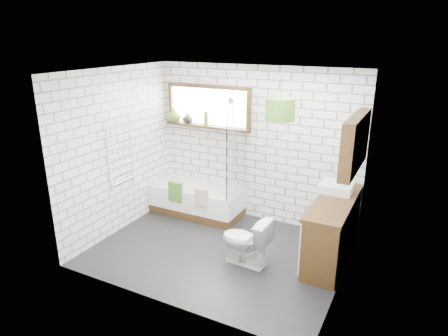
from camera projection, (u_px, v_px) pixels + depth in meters
The scene contains 22 objects.
floor at pixel (218, 251), 5.69m from camera, with size 3.40×2.60×0.01m, color black.
ceiling at pixel (217, 71), 4.89m from camera, with size 3.40×2.60×0.01m, color white.
wall_back at pixel (256, 145), 6.39m from camera, with size 3.40×0.01×2.50m, color white.
wall_front at pixel (159, 203), 4.19m from camera, with size 3.40×0.01×2.50m, color white.
wall_left at pixel (118, 152), 6.02m from camera, with size 0.01×2.60×2.50m, color white.
wall_right at pixel (349, 190), 4.55m from camera, with size 0.01×2.60×2.50m, color white.
window at pixel (208, 107), 6.54m from camera, with size 1.52×0.16×0.68m, color #311E0D.
towel_radiator at pixel (121, 155), 6.02m from camera, with size 0.06×0.52×1.00m, color white.
mirror_cabinet at pixel (355, 143), 4.96m from camera, with size 0.16×1.20×0.70m, color #311E0D.
shower_riser at pixel (232, 137), 6.49m from camera, with size 0.02×0.02×1.30m, color silver.
bathtub at pixel (197, 200), 6.81m from camera, with size 1.54×0.68×0.50m, color white.
shower_screen at pixel (237, 149), 6.17m from camera, with size 0.02×0.72×1.50m, color white.
towel_green at pixel (176, 192), 6.54m from camera, with size 0.25×0.07×0.33m, color #406B20.
towel_beige at pixel (202, 197), 6.33m from camera, with size 0.22×0.05×0.28m, color tan.
vanity at pixel (332, 230), 5.37m from camera, with size 0.48×1.50×0.86m, color #311E0D.
basin at pixel (336, 188), 5.52m from camera, with size 0.43×0.38×0.13m, color white.
tap at pixel (349, 185), 5.42m from camera, with size 0.03×0.03×0.17m, color silver.
toilet at pixel (245, 241), 5.28m from camera, with size 0.66×0.38×0.68m, color white.
vase_olive at pixel (174, 116), 6.86m from camera, with size 0.23×0.23×0.24m, color #467022.
vase_dark at pixel (188, 119), 6.75m from camera, with size 0.17×0.17×0.18m, color black.
bottle at pixel (206, 120), 6.59m from camera, with size 0.07×0.07×0.23m, color #467022.
pendant at pixel (280, 109), 4.68m from camera, with size 0.35×0.35×0.26m, color #406B20.
Camera 1 is at (2.36, -4.42, 2.94)m, focal length 32.00 mm.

